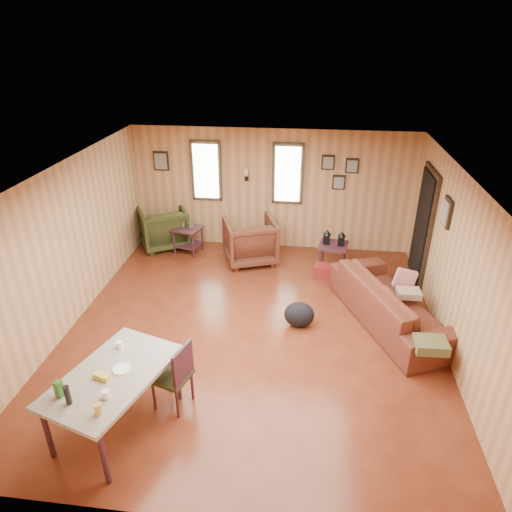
{
  "coord_description": "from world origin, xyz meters",
  "views": [
    {
      "loc": [
        0.74,
        -5.58,
        4.1
      ],
      "look_at": [
        0.0,
        0.4,
        1.05
      ],
      "focal_mm": 32.0,
      "sensor_mm": 36.0,
      "label": 1
    }
  ],
  "objects_px": {
    "recliner_brown": "(250,239)",
    "recliner_green": "(163,225)",
    "dining_table": "(112,380)",
    "side_table": "(334,243)",
    "end_table": "(188,235)",
    "sofa": "(393,296)"
  },
  "relations": [
    {
      "from": "recliner_brown",
      "to": "recliner_green",
      "type": "distance_m",
      "value": 1.91
    },
    {
      "from": "recliner_brown",
      "to": "dining_table",
      "type": "height_order",
      "value": "dining_table"
    },
    {
      "from": "side_table",
      "to": "end_table",
      "type": "bearing_deg",
      "value": 171.65
    },
    {
      "from": "sofa",
      "to": "side_table",
      "type": "bearing_deg",
      "value": 4.78
    },
    {
      "from": "recliner_brown",
      "to": "recliner_green",
      "type": "height_order",
      "value": "recliner_brown"
    },
    {
      "from": "recliner_brown",
      "to": "dining_table",
      "type": "distance_m",
      "value": 4.36
    },
    {
      "from": "sofa",
      "to": "side_table",
      "type": "relative_size",
      "value": 2.95
    },
    {
      "from": "sofa",
      "to": "end_table",
      "type": "height_order",
      "value": "sofa"
    },
    {
      "from": "recliner_green",
      "to": "end_table",
      "type": "relative_size",
      "value": 1.4
    },
    {
      "from": "sofa",
      "to": "dining_table",
      "type": "height_order",
      "value": "dining_table"
    },
    {
      "from": "end_table",
      "to": "side_table",
      "type": "height_order",
      "value": "side_table"
    },
    {
      "from": "recliner_green",
      "to": "side_table",
      "type": "distance_m",
      "value": 3.48
    },
    {
      "from": "recliner_brown",
      "to": "recliner_green",
      "type": "bearing_deg",
      "value": -33.65
    },
    {
      "from": "dining_table",
      "to": "recliner_brown",
      "type": "bearing_deg",
      "value": 95.47
    },
    {
      "from": "recliner_green",
      "to": "end_table",
      "type": "xyz_separation_m",
      "value": [
        0.57,
        -0.22,
        -0.09
      ]
    },
    {
      "from": "recliner_brown",
      "to": "side_table",
      "type": "distance_m",
      "value": 1.58
    },
    {
      "from": "recliner_green",
      "to": "dining_table",
      "type": "bearing_deg",
      "value": 71.21
    },
    {
      "from": "recliner_brown",
      "to": "side_table",
      "type": "height_order",
      "value": "recliner_brown"
    },
    {
      "from": "side_table",
      "to": "recliner_brown",
      "type": "bearing_deg",
      "value": 173.15
    },
    {
      "from": "sofa",
      "to": "dining_table",
      "type": "bearing_deg",
      "value": 103.32
    },
    {
      "from": "recliner_green",
      "to": "dining_table",
      "type": "xyz_separation_m",
      "value": [
        0.93,
        -4.71,
        0.23
      ]
    },
    {
      "from": "end_table",
      "to": "recliner_brown",
      "type": "bearing_deg",
      "value": -10.17
    }
  ]
}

